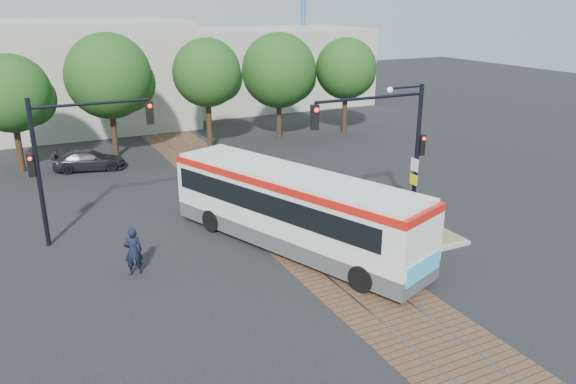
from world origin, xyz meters
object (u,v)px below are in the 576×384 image
object	(u,v)px
traffic_island	(408,220)
officer	(133,251)
signal_pole_main	(395,136)
signal_pole_left	(67,150)
city_bus	(292,206)
parked_car	(89,160)

from	to	relation	value
traffic_island	officer	xyz separation A→B (m)	(-11.70, 0.81, 0.56)
signal_pole_main	signal_pole_left	bearing A→B (deg)	158.55
signal_pole_main	signal_pole_left	xyz separation A→B (m)	(-12.23, 4.80, -0.29)
officer	city_bus	bearing A→B (deg)	-179.34
signal_pole_left	traffic_island	bearing A→B (deg)	-20.36
parked_car	officer	bearing A→B (deg)	-169.16
officer	signal_pole_left	bearing A→B (deg)	-65.29
city_bus	parked_car	distance (m)	16.10
signal_pole_left	officer	xyz separation A→B (m)	(1.48, -4.09, -2.98)
signal_pole_main	parked_car	bearing A→B (deg)	124.00
signal_pole_main	parked_car	world-z (taller)	signal_pole_main
city_bus	parked_car	bearing A→B (deg)	89.89
signal_pole_main	signal_pole_left	world-z (taller)	signal_pole_main
signal_pole_main	parked_car	distance (m)	18.76
signal_pole_main	signal_pole_left	size ratio (longest dim) A/B	1.00
parked_car	traffic_island	bearing A→B (deg)	-131.17
parked_car	signal_pole_main	bearing A→B (deg)	-133.41
officer	parked_car	world-z (taller)	officer
signal_pole_main	officer	size ratio (longest dim) A/B	3.37
signal_pole_left	officer	distance (m)	5.27
city_bus	signal_pole_left	bearing A→B (deg)	128.37
traffic_island	signal_pole_left	world-z (taller)	signal_pole_left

